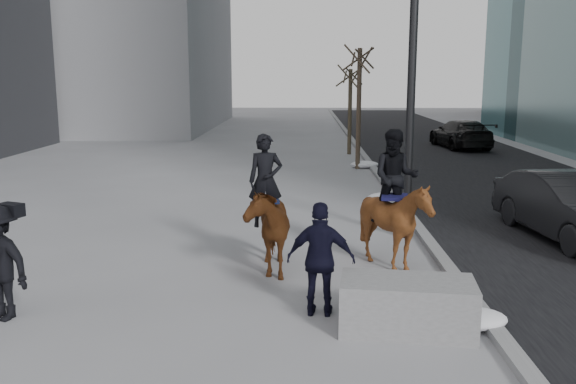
{
  "coord_description": "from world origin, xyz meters",
  "views": [
    {
      "loc": [
        0.28,
        -9.73,
        3.6
      ],
      "look_at": [
        0.0,
        1.2,
        1.5
      ],
      "focal_mm": 38.0,
      "sensor_mm": 36.0,
      "label": 1
    }
  ],
  "objects_px": {
    "planter": "(407,306)",
    "mounted_right": "(395,214)",
    "mounted_left": "(265,220)",
    "car_near": "(570,207)"
  },
  "relations": [
    {
      "from": "planter",
      "to": "mounted_right",
      "type": "distance_m",
      "value": 3.01
    },
    {
      "from": "planter",
      "to": "mounted_right",
      "type": "xyz_separation_m",
      "value": [
        0.23,
        2.92,
        0.68
      ]
    },
    {
      "from": "mounted_left",
      "to": "mounted_right",
      "type": "height_order",
      "value": "mounted_right"
    },
    {
      "from": "mounted_left",
      "to": "mounted_right",
      "type": "relative_size",
      "value": 0.97
    },
    {
      "from": "car_near",
      "to": "mounted_right",
      "type": "bearing_deg",
      "value": -160.93
    },
    {
      "from": "car_near",
      "to": "mounted_right",
      "type": "height_order",
      "value": "mounted_right"
    },
    {
      "from": "mounted_right",
      "to": "planter",
      "type": "bearing_deg",
      "value": -94.59
    },
    {
      "from": "planter",
      "to": "car_near",
      "type": "bearing_deg",
      "value": 48.89
    },
    {
      "from": "planter",
      "to": "mounted_left",
      "type": "xyz_separation_m",
      "value": [
        -2.19,
        2.77,
        0.57
      ]
    },
    {
      "from": "mounted_left",
      "to": "mounted_right",
      "type": "distance_m",
      "value": 2.43
    }
  ]
}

